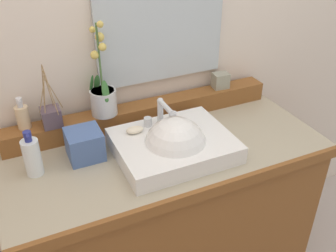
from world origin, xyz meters
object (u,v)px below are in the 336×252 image
Objects in this scene: lotion_bottle at (32,156)px; tissue_box at (85,144)px; soap_dispenser at (23,116)px; potted_plant at (103,95)px; sink_basin at (174,147)px; reed_diffuser at (51,116)px; trinket_box at (221,81)px; soap_bar at (135,130)px.

lotion_bottle is 1.38× the size of tissue_box.
potted_plant is at bearing -3.88° from soap_dispenser.
lotion_bottle is at bearing 168.41° from sink_basin.
reed_diffuser reaches higher than trinket_box.
soap_dispenser reaches higher than soap_bar.
tissue_box is (0.09, -0.14, -0.07)m from reed_diffuser.
tissue_box reaches higher than soap_bar.
trinket_box is 0.91m from lotion_bottle.
sink_basin reaches higher than lotion_bottle.
sink_basin is 0.48m from trinket_box.
sink_basin reaches higher than trinket_box.
tissue_box is (0.19, 0.03, -0.02)m from lotion_bottle.
potted_plant is at bearing 112.12° from soap_bar.
sink_basin is 0.17m from soap_bar.
reed_diffuser reaches higher than tissue_box.
sink_basin is 0.60m from soap_dispenser.
lotion_bottle is (-0.10, -0.17, -0.05)m from reed_diffuser.
sink_basin is at bearing -55.55° from potted_plant.
tissue_box is at bearing -130.39° from potted_plant.
soap_bar is 0.43m from soap_dispenser.
tissue_box is at bearing -162.41° from trinket_box.
reed_diffuser is 1.98× the size of tissue_box.
lotion_bottle is 0.20m from tissue_box.
sink_basin is at bearing -22.33° from tissue_box.
trinket_box is (0.38, 0.29, 0.09)m from sink_basin.
reed_diffuser is 0.20m from lotion_bottle.
trinket_box is (0.88, -0.01, -0.02)m from soap_dispenser.
soap_dispenser is 0.11m from reed_diffuser.
trinket_box is (0.57, 0.01, -0.05)m from potted_plant.
reed_diffuser is (0.10, -0.03, -0.01)m from soap_dispenser.
potted_plant is 0.22m from reed_diffuser.
potted_plant is at bearing 124.45° from sink_basin.
potted_plant is 1.53× the size of reed_diffuser.
reed_diffuser is at bearing 122.10° from tissue_box.
soap_bar is at bearing 0.39° from lotion_bottle.
tissue_box is at bearing 173.29° from soap_bar.
tissue_box is (0.19, -0.17, -0.08)m from soap_dispenser.
reed_diffuser is at bearing -178.22° from potted_plant.
soap_bar is 0.39× the size of lotion_bottle.
sink_basin is 0.50m from reed_diffuser.
soap_dispenser is (-0.51, 0.30, 0.10)m from sink_basin.
trinket_box is 0.55× the size of tissue_box.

